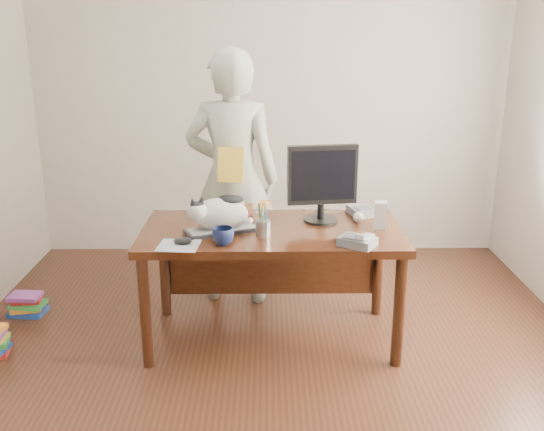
{
  "coord_description": "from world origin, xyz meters",
  "views": [
    {
      "loc": [
        -0.03,
        -2.94,
        1.95
      ],
      "look_at": [
        0.0,
        0.55,
        0.85
      ],
      "focal_mm": 40.0,
      "sensor_mm": 36.0,
      "label": 1
    }
  ],
  "objects_px": {
    "baseball": "(358,217)",
    "coffee_mug": "(223,236)",
    "keyboard": "(221,230)",
    "calculator": "(361,211)",
    "person": "(232,179)",
    "pen_cup": "(263,226)",
    "book_stack": "(235,209)",
    "book_pile_b": "(27,305)",
    "speaker": "(380,215)",
    "desk": "(272,247)",
    "phone": "(358,241)",
    "cat": "(219,213)",
    "mouse": "(183,241)",
    "monitor": "(322,179)"
  },
  "relations": [
    {
      "from": "baseball",
      "to": "coffee_mug",
      "type": "bearing_deg",
      "value": -154.81
    },
    {
      "from": "keyboard",
      "to": "baseball",
      "type": "relative_size",
      "value": 6.56
    },
    {
      "from": "calculator",
      "to": "person",
      "type": "bearing_deg",
      "value": 143.44
    },
    {
      "from": "keyboard",
      "to": "pen_cup",
      "type": "relative_size",
      "value": 2.06
    },
    {
      "from": "book_stack",
      "to": "book_pile_b",
      "type": "distance_m",
      "value": 1.64
    },
    {
      "from": "pen_cup",
      "to": "speaker",
      "type": "bearing_deg",
      "value": 11.36
    },
    {
      "from": "desk",
      "to": "calculator",
      "type": "relative_size",
      "value": 7.53
    },
    {
      "from": "phone",
      "to": "baseball",
      "type": "distance_m",
      "value": 0.43
    },
    {
      "from": "cat",
      "to": "phone",
      "type": "relative_size",
      "value": 1.66
    },
    {
      "from": "desk",
      "to": "book_pile_b",
      "type": "distance_m",
      "value": 1.82
    },
    {
      "from": "desk",
      "to": "keyboard",
      "type": "height_order",
      "value": "keyboard"
    },
    {
      "from": "mouse",
      "to": "speaker",
      "type": "relative_size",
      "value": 0.65
    },
    {
      "from": "phone",
      "to": "book_pile_b",
      "type": "height_order",
      "value": "phone"
    },
    {
      "from": "phone",
      "to": "speaker",
      "type": "xyz_separation_m",
      "value": [
        0.18,
        0.32,
        0.05
      ]
    },
    {
      "from": "pen_cup",
      "to": "baseball",
      "type": "relative_size",
      "value": 3.18
    },
    {
      "from": "coffee_mug",
      "to": "book_stack",
      "type": "relative_size",
      "value": 0.53
    },
    {
      "from": "person",
      "to": "speaker",
      "type": "bearing_deg",
      "value": 153.22
    },
    {
      "from": "pen_cup",
      "to": "calculator",
      "type": "relative_size",
      "value": 1.05
    },
    {
      "from": "desk",
      "to": "coffee_mug",
      "type": "bearing_deg",
      "value": -128.21
    },
    {
      "from": "phone",
      "to": "person",
      "type": "bearing_deg",
      "value": 162.21
    },
    {
      "from": "desk",
      "to": "person",
      "type": "distance_m",
      "value": 0.68
    },
    {
      "from": "keyboard",
      "to": "pen_cup",
      "type": "xyz_separation_m",
      "value": [
        0.25,
        -0.08,
        0.05
      ]
    },
    {
      "from": "person",
      "to": "calculator",
      "type": "bearing_deg",
      "value": 164.81
    },
    {
      "from": "book_stack",
      "to": "person",
      "type": "height_order",
      "value": "person"
    },
    {
      "from": "pen_cup",
      "to": "calculator",
      "type": "bearing_deg",
      "value": 33.1
    },
    {
      "from": "baseball",
      "to": "person",
      "type": "height_order",
      "value": "person"
    },
    {
      "from": "cat",
      "to": "book_stack",
      "type": "distance_m",
      "value": 0.39
    },
    {
      "from": "mouse",
      "to": "person",
      "type": "distance_m",
      "value": 0.95
    },
    {
      "from": "calculator",
      "to": "book_pile_b",
      "type": "distance_m",
      "value": 2.42
    },
    {
      "from": "book_stack",
      "to": "calculator",
      "type": "xyz_separation_m",
      "value": [
        0.83,
        -0.02,
        -0.01
      ]
    },
    {
      "from": "mouse",
      "to": "coffee_mug",
      "type": "xyz_separation_m",
      "value": [
        0.23,
        0.01,
        0.03
      ]
    },
    {
      "from": "baseball",
      "to": "book_pile_b",
      "type": "xyz_separation_m",
      "value": [
        -2.27,
        0.24,
        -0.71
      ]
    },
    {
      "from": "desk",
      "to": "keyboard",
      "type": "distance_m",
      "value": 0.37
    },
    {
      "from": "book_pile_b",
      "to": "phone",
      "type": "bearing_deg",
      "value": -16.65
    },
    {
      "from": "cat",
      "to": "monitor",
      "type": "height_order",
      "value": "monitor"
    },
    {
      "from": "pen_cup",
      "to": "keyboard",
      "type": "bearing_deg",
      "value": 163.51
    },
    {
      "from": "keyboard",
      "to": "speaker",
      "type": "xyz_separation_m",
      "value": [
        0.97,
        0.07,
        0.07
      ]
    },
    {
      "from": "phone",
      "to": "mouse",
      "type": "bearing_deg",
      "value": -148.36
    },
    {
      "from": "keyboard",
      "to": "book_stack",
      "type": "height_order",
      "value": "book_stack"
    },
    {
      "from": "desk",
      "to": "baseball",
      "type": "distance_m",
      "value": 0.58
    },
    {
      "from": "cat",
      "to": "calculator",
      "type": "distance_m",
      "value": 0.98
    },
    {
      "from": "desk",
      "to": "book_stack",
      "type": "height_order",
      "value": "book_stack"
    },
    {
      "from": "phone",
      "to": "keyboard",
      "type": "bearing_deg",
      "value": -164.24
    },
    {
      "from": "coffee_mug",
      "to": "person",
      "type": "height_order",
      "value": "person"
    },
    {
      "from": "monitor",
      "to": "calculator",
      "type": "relative_size",
      "value": 2.34
    },
    {
      "from": "desk",
      "to": "mouse",
      "type": "xyz_separation_m",
      "value": [
        -0.51,
        -0.36,
        0.17
      ]
    },
    {
      "from": "coffee_mug",
      "to": "book_pile_b",
      "type": "height_order",
      "value": "coffee_mug"
    },
    {
      "from": "person",
      "to": "phone",
      "type": "bearing_deg",
      "value": 135.64
    },
    {
      "from": "monitor",
      "to": "book_stack",
      "type": "xyz_separation_m",
      "value": [
        -0.55,
        0.18,
        -0.25
      ]
    },
    {
      "from": "coffee_mug",
      "to": "calculator",
      "type": "relative_size",
      "value": 0.59
    }
  ]
}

